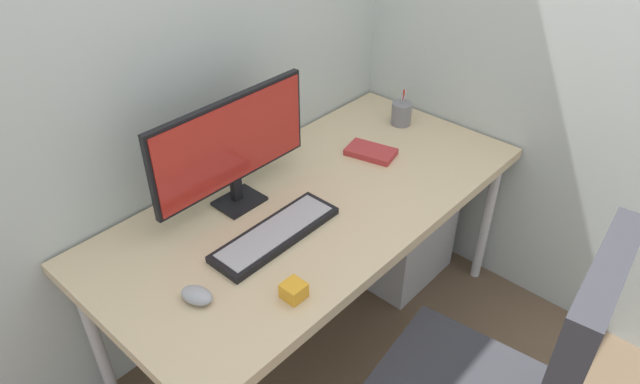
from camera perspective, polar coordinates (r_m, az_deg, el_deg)
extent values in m
plane|color=brown|center=(2.53, -0.44, -13.65)|extent=(8.00, 8.00, 0.00)
cube|color=#D1B78C|center=(2.07, -0.53, -1.15)|extent=(1.67, 0.80, 0.04)
cylinder|color=silver|center=(2.66, 16.40, -2.78)|extent=(0.04, 0.04, 0.66)
cylinder|color=silver|center=(2.21, -21.60, -13.85)|extent=(0.04, 0.04, 0.66)
cylinder|color=silver|center=(2.93, 4.89, 2.66)|extent=(0.04, 0.04, 0.66)
cube|color=#2D2D33|center=(1.56, 24.13, -15.19)|extent=(0.43, 0.12, 0.64)
cube|color=#B2B5BA|center=(2.68, 6.44, -2.21)|extent=(0.42, 0.55, 0.57)
cube|color=#262628|center=(2.50, 11.74, -2.77)|extent=(0.21, 0.01, 0.02)
cube|color=black|center=(2.05, -8.11, -0.92)|extent=(0.16, 0.13, 0.01)
cube|color=black|center=(2.03, -8.42, 0.39)|extent=(0.04, 0.02, 0.09)
cube|color=black|center=(1.93, -8.95, 5.06)|extent=(0.64, 0.02, 0.31)
cube|color=#B2261E|center=(1.92, -8.67, 4.92)|extent=(0.62, 0.01, 0.29)
cube|color=black|center=(1.88, -4.47, -4.23)|extent=(0.47, 0.15, 0.02)
cube|color=#9EA0A5|center=(1.87, -4.49, -3.91)|extent=(0.43, 0.12, 0.00)
ellipsoid|color=#9EA0A5|center=(1.70, -12.30, -10.13)|extent=(0.09, 0.12, 0.04)
cylinder|color=slate|center=(2.53, 8.19, 7.83)|extent=(0.09, 0.09, 0.10)
cylinder|color=#B2B5BA|center=(2.50, 8.19, 8.89)|extent=(0.02, 0.01, 0.11)
cylinder|color=#B2B5BA|center=(2.51, 8.41, 9.00)|extent=(0.02, 0.01, 0.11)
torus|color=purple|center=(2.53, 8.21, 8.03)|extent=(0.03, 0.04, 0.01)
cylinder|color=red|center=(2.53, 8.38, 8.87)|extent=(0.02, 0.01, 0.13)
cube|color=#B23333|center=(2.31, 5.14, 4.04)|extent=(0.16, 0.22, 0.03)
cube|color=orange|center=(1.67, -2.66, -9.88)|extent=(0.06, 0.06, 0.05)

